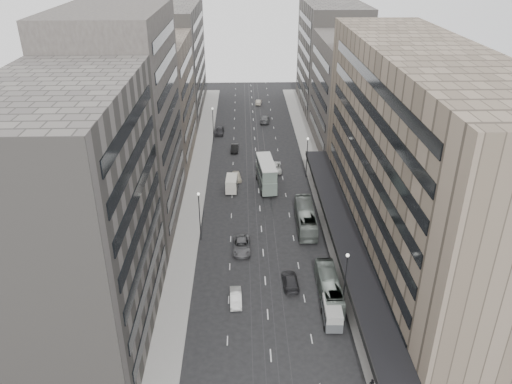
{
  "coord_description": "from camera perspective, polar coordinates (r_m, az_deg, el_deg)",
  "views": [
    {
      "loc": [
        -2.88,
        -55.28,
        42.26
      ],
      "look_at": [
        -0.84,
        16.68,
        5.95
      ],
      "focal_mm": 35.0,
      "sensor_mm": 36.0,
      "label": 1
    }
  ],
  "objects": [
    {
      "name": "building_left_a",
      "position": [
        57.67,
        -20.27,
        -3.27
      ],
      "size": [
        15.0,
        28.0,
        30.0
      ],
      "primitive_type": "cube",
      "color": "slate",
      "rests_on": "ground"
    },
    {
      "name": "building_right_far",
      "position": [
        142.27,
        8.57,
        15.03
      ],
      "size": [
        15.0,
        32.0,
        28.0
      ],
      "primitive_type": "cube",
      "color": "slate",
      "rests_on": "ground"
    },
    {
      "name": "vw_microbus",
      "position": [
        63.64,
        8.7,
        -13.47
      ],
      "size": [
        2.41,
        4.98,
        2.65
      ],
      "rotation": [
        0.0,
        0.0,
        -0.04
      ],
      "color": "#4C5053",
      "rests_on": "ground"
    },
    {
      "name": "sedan_9",
      "position": [
        146.18,
        0.31,
        10.25
      ],
      "size": [
        1.99,
        4.38,
        1.39
      ],
      "primitive_type": "imported",
      "rotation": [
        0.0,
        0.0,
        3.02
      ],
      "color": "#AA9E8D",
      "rests_on": "ground"
    },
    {
      "name": "department_store",
      "position": [
        73.1,
        17.99,
        3.46
      ],
      "size": [
        19.2,
        60.0,
        30.0
      ],
      "color": "gray",
      "rests_on": "ground"
    },
    {
      "name": "building_left_d",
      "position": [
        138.48,
        -9.63,
        14.63
      ],
      "size": [
        15.0,
        38.0,
        28.0
      ],
      "primitive_type": "cube",
      "color": "slate",
      "rests_on": "ground"
    },
    {
      "name": "sidewalk_left",
      "position": [
        102.33,
        -6.59,
        2.23
      ],
      "size": [
        4.0,
        125.0,
        0.15
      ],
      "primitive_type": "cube",
      "color": "gray",
      "rests_on": "ground"
    },
    {
      "name": "sedan_3",
      "position": [
        69.33,
        3.94,
        -10.09
      ],
      "size": [
        2.26,
        5.24,
        1.5
      ],
      "primitive_type": "imported",
      "rotation": [
        0.0,
        0.0,
        3.17
      ],
      "color": "#262629",
      "rests_on": "ground"
    },
    {
      "name": "panel_van",
      "position": [
        93.61,
        -2.81,
        0.97
      ],
      "size": [
        2.41,
        4.61,
        2.85
      ],
      "rotation": [
        0.0,
        0.0,
        -0.05
      ],
      "color": "beige",
      "rests_on": "ground"
    },
    {
      "name": "sedan_2",
      "position": [
        76.29,
        -1.66,
        -6.16
      ],
      "size": [
        2.67,
        5.79,
        1.61
      ],
      "primitive_type": "imported",
      "rotation": [
        0.0,
        0.0,
        0.0
      ],
      "color": "#565558",
      "rests_on": "ground"
    },
    {
      "name": "sedan_1",
      "position": [
        66.43,
        -2.32,
        -11.98
      ],
      "size": [
        1.65,
        4.33,
        1.41
      ],
      "primitive_type": "imported",
      "rotation": [
        0.0,
        0.0,
        0.04
      ],
      "color": "silver",
      "rests_on": "ground"
    },
    {
      "name": "lamp_left_near",
      "position": [
        77.12,
        -6.5,
        -2.14
      ],
      "size": [
        0.44,
        0.44,
        8.32
      ],
      "color": "#262628",
      "rests_on": "ground"
    },
    {
      "name": "bus_near",
      "position": [
        67.55,
        8.36,
        -10.72
      ],
      "size": [
        2.54,
        10.58,
        2.94
      ],
      "primitive_type": "imported",
      "rotation": [
        0.0,
        0.0,
        3.14
      ],
      "color": "gray",
      "rests_on": "ground"
    },
    {
      "name": "sedan_4",
      "position": [
        98.46,
        -2.22,
        1.79
      ],
      "size": [
        2.15,
        4.35,
        1.43
      ],
      "primitive_type": "imported",
      "rotation": [
        0.0,
        0.0,
        0.12
      ],
      "color": "#BFB49E",
      "rests_on": "ground"
    },
    {
      "name": "sedan_6",
      "position": [
        102.44,
        2.05,
        2.9
      ],
      "size": [
        2.91,
        6.09,
        1.68
      ],
      "primitive_type": "imported",
      "rotation": [
        0.0,
        0.0,
        3.16
      ],
      "color": "silver",
      "rests_on": "ground"
    },
    {
      "name": "building_right_mid",
      "position": [
        114.11,
        10.98,
        10.91
      ],
      "size": [
        15.0,
        28.0,
        24.0
      ],
      "primitive_type": "cube",
      "color": "#45403C",
      "rests_on": "ground"
    },
    {
      "name": "bus_far",
      "position": [
        82.3,
        5.69,
        -2.92
      ],
      "size": [
        3.19,
        12.16,
        3.37
      ],
      "primitive_type": "imported",
      "rotation": [
        0.0,
        0.0,
        3.11
      ],
      "color": "slate",
      "rests_on": "ground"
    },
    {
      "name": "lamp_left_far",
      "position": [
        116.54,
        -4.94,
        8.13
      ],
      "size": [
        0.44,
        0.44,
        8.32
      ],
      "color": "#262628",
      "rests_on": "ground"
    },
    {
      "name": "sidewalk_right",
      "position": [
        103.01,
        6.83,
        2.39
      ],
      "size": [
        4.0,
        125.0,
        0.15
      ],
      "primitive_type": "cube",
      "color": "gray",
      "rests_on": "ground"
    },
    {
      "name": "sedan_5",
      "position": [
        112.24,
        -2.46,
        5.03
      ],
      "size": [
        1.68,
        4.56,
        1.49
      ],
      "primitive_type": "imported",
      "rotation": [
        0.0,
        0.0,
        -0.02
      ],
      "color": "black",
      "rests_on": "ground"
    },
    {
      "name": "sedan_7",
      "position": [
        131.07,
        1.03,
        8.35
      ],
      "size": [
        2.94,
        6.09,
        1.71
      ],
      "primitive_type": "imported",
      "rotation": [
        0.0,
        0.0,
        3.05
      ],
      "color": "#535355",
      "rests_on": "ground"
    },
    {
      "name": "lamp_right_near",
      "position": [
        63.72,
        10.22,
        -9.29
      ],
      "size": [
        0.44,
        0.44,
        8.32
      ],
      "color": "#262628",
      "rests_on": "ground"
    },
    {
      "name": "building_left_b",
      "position": [
        80.64,
        -15.02,
        7.59
      ],
      "size": [
        15.0,
        26.0,
        34.0
      ],
      "primitive_type": "cube",
      "color": "#45403C",
      "rests_on": "ground"
    },
    {
      "name": "ground",
      "position": [
        69.65,
        1.1,
        -10.6
      ],
      "size": [
        220.0,
        220.0,
        0.0
      ],
      "primitive_type": "plane",
      "color": "black",
      "rests_on": "ground"
    },
    {
      "name": "building_left_c",
      "position": [
        107.2,
        -11.74,
        10.09
      ],
      "size": [
        15.0,
        28.0,
        25.0
      ],
      "primitive_type": "cube",
      "color": "gray",
      "rests_on": "ground"
    },
    {
      "name": "lamp_right_far",
      "position": [
        98.4,
        5.86,
        4.5
      ],
      "size": [
        0.44,
        0.44,
        8.32
      ],
      "color": "#262628",
      "rests_on": "ground"
    },
    {
      "name": "sedan_8",
      "position": [
        122.88,
        -4.18,
        7.0
      ],
      "size": [
        2.28,
        5.1,
        1.7
      ],
      "primitive_type": "imported",
      "rotation": [
        0.0,
        0.0,
        -0.05
      ],
      "color": "#28282B",
      "rests_on": "ground"
    },
    {
      "name": "double_decker",
      "position": [
        94.41,
        1.19,
        2.12
      ],
      "size": [
        3.77,
        10.05,
        5.38
      ],
      "rotation": [
        0.0,
        0.0,
        0.09
      ],
      "color": "slate",
      "rests_on": "ground"
    }
  ]
}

